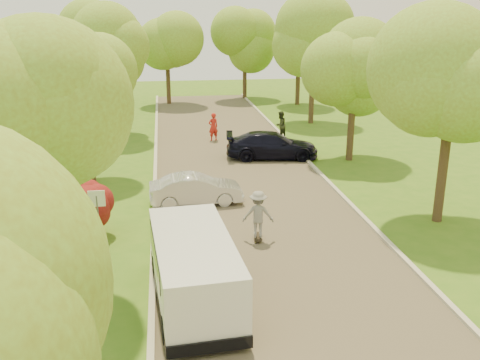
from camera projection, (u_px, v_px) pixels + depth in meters
ground at (297, 299)px, 15.06m from camera, size 100.00×100.00×0.00m
road at (251, 203)px, 22.61m from camera, size 8.00×60.00×0.01m
curb_left at (154, 206)px, 22.04m from camera, size 0.18×60.00×0.12m
curb_right at (343, 197)px, 23.14m from camera, size 0.18×60.00×0.12m
street_sign at (97, 208)px, 17.57m from camera, size 0.55×0.06×2.17m
red_shrub at (89, 206)px, 19.06m from camera, size 1.70×1.70×1.95m
tree_l_mida at (53, 118)px, 13.58m from camera, size 4.71×4.60×7.39m
tree_l_midb at (88, 85)px, 24.06m from camera, size 4.30×4.20×6.62m
tree_l_far at (114, 49)px, 33.29m from camera, size 4.92×4.80×7.79m
tree_r_mida at (460, 76)px, 19.06m from camera, size 5.13×5.00×7.95m
tree_r_midb at (358, 69)px, 27.69m from camera, size 4.51×4.40×7.01m
tree_r_far at (317, 40)px, 36.92m from camera, size 5.33×5.20×8.34m
tree_bg_a at (91, 44)px, 40.55m from camera, size 5.12×5.00×7.72m
tree_bg_b at (302, 38)px, 44.69m from camera, size 5.12×5.00×7.95m
tree_bg_c at (169, 45)px, 45.23m from camera, size 4.92×4.80×7.33m
tree_bg_d at (247, 39)px, 47.98m from camera, size 5.12×5.00×7.72m
minivan at (194, 269)px, 14.61m from camera, size 2.45×5.37×1.95m
silver_sedan at (196, 189)px, 22.31m from camera, size 3.93×1.54×1.28m
dark_sedan at (272, 145)px, 29.27m from camera, size 5.21×2.62×1.45m
longboard at (258, 237)px, 18.96m from camera, size 0.41×0.90×0.10m
skateboarder at (258, 214)px, 18.70m from camera, size 1.20×0.83×1.70m
person_striped at (213, 127)px, 33.17m from camera, size 0.75×0.63×1.74m
person_olive at (280, 125)px, 33.86m from camera, size 1.05×1.04×1.71m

